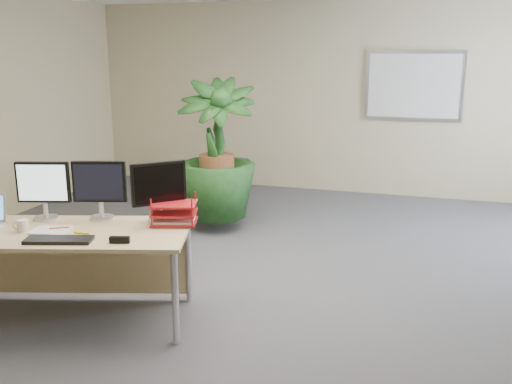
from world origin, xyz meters
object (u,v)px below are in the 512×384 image
(monitor_left, at_px, (43,187))
(desk, at_px, (68,245))
(floor_plant, at_px, (217,166))
(monitor_right, at_px, (100,186))

(monitor_left, bearing_deg, desk, -23.94)
(desk, relative_size, floor_plant, 1.36)
(desk, bearing_deg, floor_plant, 82.05)
(desk, height_order, monitor_left, monitor_left)
(floor_plant, distance_m, monitor_left, 2.35)
(monitor_left, bearing_deg, floor_plant, 75.21)
(desk, xyz_separation_m, monitor_right, (0.16, 0.25, 0.42))
(floor_plant, xyz_separation_m, monitor_left, (-0.60, -2.26, 0.25))
(monitor_left, distance_m, monitor_right, 0.44)
(desk, distance_m, monitor_right, 0.52)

